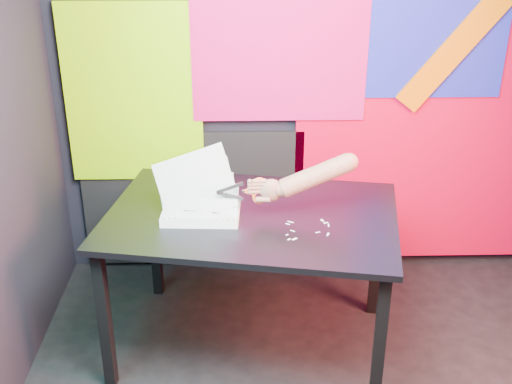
{
  "coord_description": "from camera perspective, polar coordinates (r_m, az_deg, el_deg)",
  "views": [
    {
      "loc": [
        -0.46,
        -1.97,
        2.1
      ],
      "look_at": [
        -0.4,
        0.67,
        0.87
      ],
      "focal_mm": 45.0,
      "sensor_mm": 36.0,
      "label": 1
    }
  ],
  "objects": [
    {
      "name": "printout_stack",
      "position": [
        2.96,
        -4.9,
        -1.54
      ],
      "size": [
        0.41,
        0.28,
        0.34
      ],
      "rotation": [
        0.0,
        0.0,
        -0.06
      ],
      "color": "white",
      "rests_on": "work_table"
    },
    {
      "name": "room",
      "position": [
        2.16,
        11.08,
        4.2
      ],
      "size": [
        3.01,
        3.01,
        2.71
      ],
      "color": "black",
      "rests_on": "ground"
    },
    {
      "name": "work_table",
      "position": [
        3.02,
        -0.39,
        -3.25
      ],
      "size": [
        1.48,
        1.12,
        0.75
      ],
      "rotation": [
        0.0,
        0.0,
        -0.18
      ],
      "color": "black",
      "rests_on": "ground"
    },
    {
      "name": "scissors",
      "position": [
        2.9,
        -0.01,
        0.11
      ],
      "size": [
        0.23,
        0.02,
        0.13
      ],
      "rotation": [
        0.0,
        0.0,
        0.07
      ],
      "color": "silver",
      "rests_on": "printout_stack"
    },
    {
      "name": "backdrop",
      "position": [
        3.66,
        6.9,
        6.58
      ],
      "size": [
        2.88,
        0.05,
        2.08
      ],
      "color": "red",
      "rests_on": "ground"
    },
    {
      "name": "hand_forearm",
      "position": [
        2.9,
        4.67,
        1.28
      ],
      "size": [
        0.49,
        0.11,
        0.22
      ],
      "rotation": [
        0.0,
        0.0,
        0.07
      ],
      "color": "#AA7C5E",
      "rests_on": "work_table"
    },
    {
      "name": "paper_clippings",
      "position": [
        2.85,
        4.66,
        -3.29
      ],
      "size": [
        0.2,
        0.19,
        0.0
      ],
      "color": "white",
      "rests_on": "work_table"
    }
  ]
}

